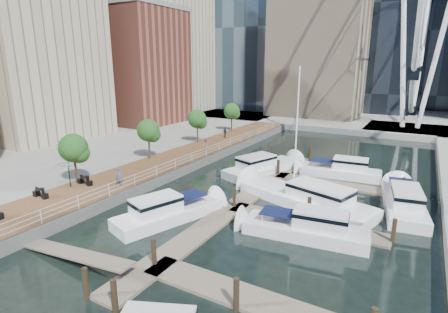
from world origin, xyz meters
The scene contains 16 objects.
ground centered at (0.00, 0.00, 0.00)m, with size 520.00×520.00×0.00m, color black.
boardwalk centered at (-9.00, 15.00, 0.50)m, with size 6.00×60.00×1.00m, color brown.
seawall centered at (-6.00, 15.00, 0.50)m, with size 0.25×60.00×1.00m, color #595954.
land_inland centered at (-36.00, 15.00, 0.50)m, with size 48.00×90.00×1.00m, color gray.
land_far centered at (0.00, 102.00, 0.50)m, with size 200.00×114.00×1.00m, color gray.
pier centered at (14.00, 52.00, 0.50)m, with size 14.00×12.00×1.00m, color gray.
railing centered at (-6.10, 15.00, 1.52)m, with size 0.10×60.00×1.05m, color white, non-canonical shape.
floating_docks centered at (7.97, 9.98, 0.49)m, with size 16.00×34.00×2.60m.
midrise_condos centered at (-33.57, 26.82, 13.42)m, with size 19.00×67.00×28.00m.
street_trees centered at (-11.40, 14.00, 4.29)m, with size 2.60×42.60×4.60m.
cafe_tables centered at (-10.40, -2.00, 1.37)m, with size 2.50×13.70×0.74m.
yacht_foreground centered at (9.63, 6.00, 0.00)m, with size 2.47×9.23×2.15m, color silver, non-canonical shape.
pedestrian_near centered at (-7.11, 5.19, 1.88)m, with size 0.64×0.42×1.76m, color #4E5368.
pedestrian_mid centered at (-7.71, 20.29, 1.77)m, with size 0.75×0.58×1.53m, color #8A675F.
pedestrian_far centered at (-9.67, 28.80, 1.79)m, with size 0.92×0.38×1.57m, color #383E46.
moored_yachts centered at (7.34, 11.61, 0.00)m, with size 20.52×34.04×11.50m.
Camera 1 is at (15.69, -15.90, 11.62)m, focal length 28.00 mm.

